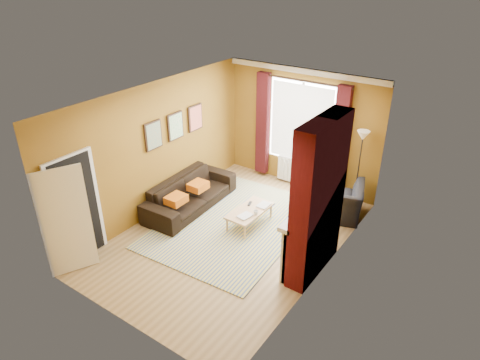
% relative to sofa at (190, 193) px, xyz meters
% --- Properties ---
extents(ground, '(5.50, 5.50, 0.00)m').
position_rel_sofa_xyz_m(ground, '(1.42, -0.39, -0.34)').
color(ground, olive).
rests_on(ground, ground).
extents(room_walls, '(3.82, 5.54, 2.83)m').
position_rel_sofa_xyz_m(room_walls, '(2.06, -0.12, 1.05)').
color(room_walls, brown).
rests_on(room_walls, ground).
extents(striped_rug, '(2.82, 3.76, 0.02)m').
position_rel_sofa_xyz_m(striped_rug, '(1.18, -0.01, -0.33)').
color(striped_rug, '#375799').
rests_on(striped_rug, ground).
extents(sofa, '(1.02, 2.37, 0.68)m').
position_rel_sofa_xyz_m(sofa, '(0.00, 0.00, 0.00)').
color(sofa, black).
rests_on(sofa, ground).
extents(armchair, '(1.44, 1.35, 0.77)m').
position_rel_sofa_xyz_m(armchair, '(2.72, 1.44, 0.04)').
color(armchair, black).
rests_on(armchair, ground).
extents(coffee_table, '(0.55, 1.08, 0.36)m').
position_rel_sofa_xyz_m(coffee_table, '(1.46, 0.14, -0.02)').
color(coffee_table, tan).
rests_on(coffee_table, ground).
extents(wicker_stool, '(0.41, 0.41, 0.45)m').
position_rel_sofa_xyz_m(wicker_stool, '(2.18, 1.94, -0.12)').
color(wicker_stool, olive).
rests_on(wicker_stool, ground).
extents(floor_lamp, '(0.28, 0.28, 1.80)m').
position_rel_sofa_xyz_m(floor_lamp, '(2.97, 2.01, 1.08)').
color(floor_lamp, black).
rests_on(floor_lamp, ground).
extents(book_a, '(0.26, 0.32, 0.03)m').
position_rel_sofa_xyz_m(book_a, '(1.42, -0.10, 0.03)').
color(book_a, '#999999').
rests_on(book_a, coffee_table).
extents(book_b, '(0.22, 0.30, 0.02)m').
position_rel_sofa_xyz_m(book_b, '(1.50, 0.45, 0.03)').
color(book_b, '#999999').
rests_on(book_b, coffee_table).
extents(mug, '(0.12, 0.12, 0.09)m').
position_rel_sofa_xyz_m(mug, '(1.66, 0.07, 0.06)').
color(mug, '#999999').
rests_on(mug, coffee_table).
extents(tv_remote, '(0.10, 0.18, 0.02)m').
position_rel_sofa_xyz_m(tv_remote, '(1.34, 0.33, 0.03)').
color(tv_remote, '#232325').
rests_on(tv_remote, coffee_table).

